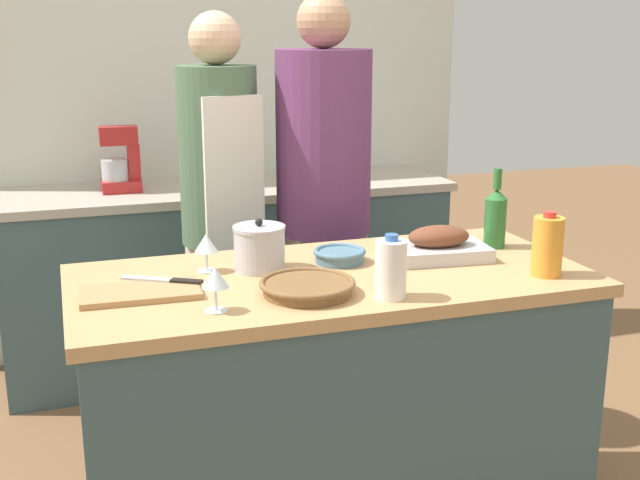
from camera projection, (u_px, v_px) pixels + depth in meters
name	position (u px, v px, depth m)	size (l,w,h in m)	color
kitchen_island	(331.00, 412.00, 2.57)	(1.57, 0.73, 0.93)	#3D565B
back_counter	(229.00, 275.00, 4.01)	(2.19, 0.60, 0.92)	#3D565B
back_wall	(210.00, 104.00, 4.12)	(2.69, 0.10, 2.55)	silver
roasting_pan	(438.00, 246.00, 2.60)	(0.33, 0.23, 0.11)	#BCBCC1
wicker_basket	(307.00, 287.00, 2.26)	(0.27, 0.27, 0.04)	brown
cutting_board	(140.00, 293.00, 2.25)	(0.34, 0.19, 0.02)	#AD7F51
stock_pot	(259.00, 248.00, 2.48)	(0.16, 0.16, 0.16)	#B7B7BC
mixing_bowl	(340.00, 255.00, 2.57)	(0.17, 0.17, 0.04)	slate
juice_jug	(547.00, 246.00, 2.42)	(0.09, 0.09, 0.20)	orange
milk_jug	(391.00, 269.00, 2.22)	(0.09, 0.09, 0.18)	white
wine_bottle_green	(495.00, 216.00, 2.73)	(0.07, 0.07, 0.27)	#28662D
wine_glass_left	(215.00, 279.00, 2.11)	(0.07, 0.07, 0.12)	silver
wine_glass_right	(206.00, 244.00, 2.46)	(0.07, 0.07, 0.12)	silver
knife_chef	(165.00, 280.00, 2.33)	(0.23, 0.15, 0.01)	#B7B7BC
stand_mixer	(120.00, 165.00, 3.72)	(0.18, 0.14, 0.30)	#B22323
condiment_bottle_tall	(244.00, 165.00, 3.93)	(0.06, 0.06, 0.19)	#234C28
condiment_bottle_short	(208.00, 168.00, 3.89)	(0.06, 0.06, 0.18)	#B28E2D
person_cook_aproned	(221.00, 208.00, 3.17)	(0.31, 0.33, 1.72)	beige
person_cook_guest	(323.00, 200.00, 3.21)	(0.38, 0.38, 1.79)	beige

